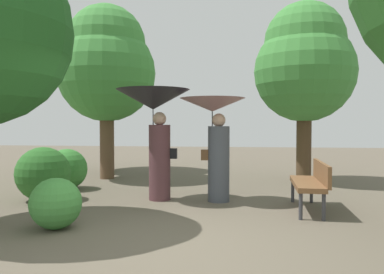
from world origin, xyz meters
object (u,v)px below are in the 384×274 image
Objects in this scene: person_left at (155,115)px; tree_mid_left at (106,64)px; tree_near_right at (305,63)px; tree_far_back at (106,69)px; person_right at (215,127)px; park_bench at (312,181)px.

person_left is 3.60m from tree_mid_left.
tree_near_right is 0.98× the size of tree_mid_left.
tree_near_right is 6.01m from tree_far_back.
person_right is 3.83m from tree_near_right.
person_left is 0.46× the size of tree_mid_left.
person_right is at bearing -95.03° from person_left.
person_right reaches higher than park_bench.
park_bench is at bearing -97.29° from tree_near_right.
tree_far_back is (-5.37, 4.93, 2.70)m from park_bench.
tree_mid_left reaches higher than tree_near_right.
tree_mid_left is (-5.20, -0.05, 0.06)m from tree_near_right.
person_left is at bearing 84.97° from person_right.
tree_near_right reaches higher than park_bench.
person_right is at bearing -49.66° from tree_far_back.
park_bench is 4.21m from tree_near_right.
person_right is (1.17, -0.02, -0.23)m from person_left.
person_left is 4.49m from tree_near_right.
park_bench is at bearing -34.68° from tree_mid_left.
person_left is 1.19m from person_right.
tree_far_back reaches higher than tree_mid_left.
tree_mid_left is (-3.08, 2.70, 1.68)m from person_right.
tree_mid_left reaches higher than park_bench.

